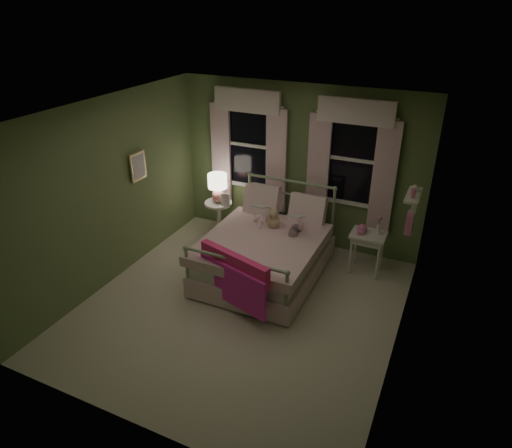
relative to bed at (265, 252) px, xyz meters
The scene contains 18 objects.
room_shell 1.27m from the bed, 88.50° to the right, with size 4.20×4.20×4.20m.
bed is the anchor object (origin of this frame).
pink_throw 1.04m from the bed, 89.69° to the right, with size 1.08×0.45×0.71m.
child_left 0.74m from the bed, 122.39° to the left, with size 0.24×0.16×0.67m, color #F7D1DD.
child_right 0.76m from the bed, 56.58° to the left, with size 0.35×0.27×0.71m, color #F7D1DD.
book_left 0.67m from the bed, 146.36° to the left, with size 0.20×0.27×0.03m, color beige.
book_right 0.64m from the bed, 32.61° to the left, with size 0.20×0.27×0.02m, color beige.
teddy_bear 0.50m from the bed, 88.85° to the left, with size 0.24×0.20×0.32m.
nightstand_left 1.41m from the bed, 147.83° to the left, with size 0.46×0.46×0.65m.
table_lamp 1.52m from the bed, 147.83° to the left, with size 0.31×0.31×0.48m.
book_nightstand 1.31m from the bed, 148.48° to the left, with size 0.16×0.22×0.02m, color beige.
nightstand_right 1.51m from the bed, 27.51° to the left, with size 0.50×0.40×0.64m.
pink_toy 1.45m from the bed, 29.21° to the left, with size 0.14×0.19×0.14m.
bud_vase 1.68m from the bed, 27.12° to the left, with size 0.06×0.06×0.28m.
window_left 1.89m from the bed, 125.44° to the left, with size 1.34×0.13×1.96m.
window_right 1.91m from the bed, 53.10° to the left, with size 1.34×0.13×1.96m.
wall_shelf 2.24m from the bed, ahead, with size 0.15×0.50×0.60m.
framed_picture 2.24m from the bed, behind, with size 0.03×0.32×0.42m.
Camera 1 is at (2.27, -4.41, 3.77)m, focal length 32.00 mm.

